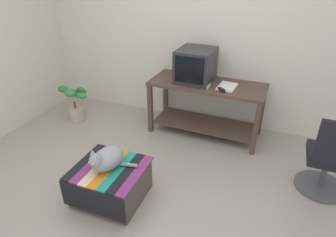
# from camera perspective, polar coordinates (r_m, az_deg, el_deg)

# --- Properties ---
(ground_plane) EXTENTS (14.00, 14.00, 0.00)m
(ground_plane) POSITION_cam_1_polar(r_m,az_deg,el_deg) (2.99, -5.61, -16.82)
(ground_plane) COLOR #9E9389
(back_wall) EXTENTS (8.00, 0.10, 2.60)m
(back_wall) POSITION_cam_1_polar(r_m,az_deg,el_deg) (4.12, 6.70, 16.77)
(back_wall) COLOR silver
(back_wall) RESTS_ON ground_plane
(desk) EXTENTS (1.53, 0.67, 0.75)m
(desk) POSITION_cam_1_polar(r_m,az_deg,el_deg) (3.89, 7.63, 3.76)
(desk) COLOR #4C382D
(desk) RESTS_ON ground_plane
(tv_monitor) EXTENTS (0.47, 0.54, 0.42)m
(tv_monitor) POSITION_cam_1_polar(r_m,az_deg,el_deg) (3.80, 5.54, 10.49)
(tv_monitor) COLOR #28282B
(tv_monitor) RESTS_ON desk
(keyboard) EXTENTS (0.40, 0.16, 0.02)m
(keyboard) POSITION_cam_1_polar(r_m,az_deg,el_deg) (3.70, 5.21, 6.82)
(keyboard) COLOR beige
(keyboard) RESTS_ON desk
(book) EXTENTS (0.24, 0.32, 0.02)m
(book) POSITION_cam_1_polar(r_m,az_deg,el_deg) (3.69, 11.73, 6.26)
(book) COLOR white
(book) RESTS_ON desk
(ottoman_with_blanket) EXTENTS (0.68, 0.64, 0.37)m
(ottoman_with_blanket) POSITION_cam_1_polar(r_m,az_deg,el_deg) (3.00, -11.35, -12.38)
(ottoman_with_blanket) COLOR #4C4238
(ottoman_with_blanket) RESTS_ON ground_plane
(cat) EXTENTS (0.43, 0.41, 0.27)m
(cat) POSITION_cam_1_polar(r_m,az_deg,el_deg) (2.82, -12.20, -7.89)
(cat) COLOR gray
(cat) RESTS_ON ottoman_with_blanket
(potted_plant) EXTENTS (0.43, 0.33, 0.56)m
(potted_plant) POSITION_cam_1_polar(r_m,az_deg,el_deg) (4.53, -18.13, 2.82)
(potted_plant) COLOR #B7A893
(potted_plant) RESTS_ON ground_plane
(office_chair) EXTENTS (0.52, 0.52, 0.89)m
(office_chair) POSITION_cam_1_polar(r_m,az_deg,el_deg) (3.30, 29.54, -7.46)
(office_chair) COLOR #4C4C51
(office_chair) RESTS_ON ground_plane
(stapler) EXTENTS (0.11, 0.10, 0.04)m
(stapler) POSITION_cam_1_polar(r_m,az_deg,el_deg) (3.56, 10.59, 5.67)
(stapler) COLOR black
(stapler) RESTS_ON desk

